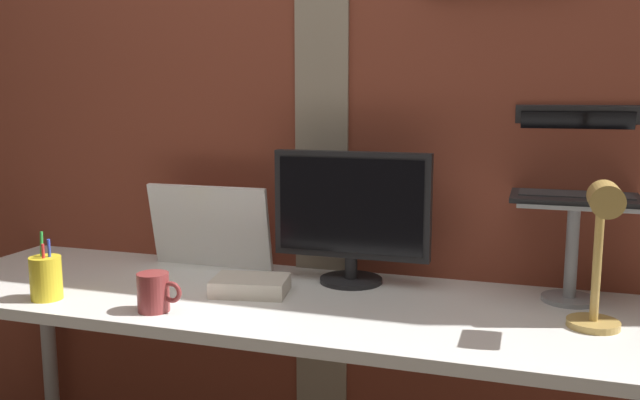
{
  "coord_description": "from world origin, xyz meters",
  "views": [
    {
      "loc": [
        0.55,
        -1.55,
        1.28
      ],
      "look_at": [
        -0.0,
        0.15,
        1.0
      ],
      "focal_mm": 37.42,
      "sensor_mm": 36.0,
      "label": 1
    }
  ],
  "objects_px": {
    "coffee_mug": "(154,292)",
    "laptop": "(575,170)",
    "monitor": "(351,211)",
    "pen_cup": "(46,278)",
    "desk_lamp": "(601,241)",
    "whiteboard_panel": "(210,227)"
  },
  "relations": [
    {
      "from": "monitor",
      "to": "whiteboard_panel",
      "type": "bearing_deg",
      "value": 176.79
    },
    {
      "from": "laptop",
      "to": "monitor",
      "type": "bearing_deg",
      "value": -172.47
    },
    {
      "from": "monitor",
      "to": "pen_cup",
      "type": "height_order",
      "value": "monitor"
    },
    {
      "from": "desk_lamp",
      "to": "whiteboard_panel",
      "type": "bearing_deg",
      "value": 166.17
    },
    {
      "from": "pen_cup",
      "to": "monitor",
      "type": "bearing_deg",
      "value": 29.08
    },
    {
      "from": "whiteboard_panel",
      "to": "pen_cup",
      "type": "relative_size",
      "value": 2.21
    },
    {
      "from": "coffee_mug",
      "to": "pen_cup",
      "type": "bearing_deg",
      "value": -180.0
    },
    {
      "from": "desk_lamp",
      "to": "pen_cup",
      "type": "relative_size",
      "value": 1.95
    },
    {
      "from": "laptop",
      "to": "whiteboard_panel",
      "type": "height_order",
      "value": "laptop"
    },
    {
      "from": "whiteboard_panel",
      "to": "desk_lamp",
      "type": "bearing_deg",
      "value": -13.83
    },
    {
      "from": "whiteboard_panel",
      "to": "coffee_mug",
      "type": "distance_m",
      "value": 0.44
    },
    {
      "from": "laptop",
      "to": "whiteboard_panel",
      "type": "distance_m",
      "value": 1.07
    },
    {
      "from": "whiteboard_panel",
      "to": "desk_lamp",
      "type": "xyz_separation_m",
      "value": [
        1.1,
        -0.27,
        0.09
      ]
    },
    {
      "from": "pen_cup",
      "to": "coffee_mug",
      "type": "height_order",
      "value": "pen_cup"
    },
    {
      "from": "whiteboard_panel",
      "to": "pen_cup",
      "type": "distance_m",
      "value": 0.5
    },
    {
      "from": "monitor",
      "to": "laptop",
      "type": "distance_m",
      "value": 0.61
    },
    {
      "from": "desk_lamp",
      "to": "pen_cup",
      "type": "xyz_separation_m",
      "value": [
        -1.36,
        -0.16,
        -0.16
      ]
    },
    {
      "from": "coffee_mug",
      "to": "laptop",
      "type": "bearing_deg",
      "value": 25.91
    },
    {
      "from": "coffee_mug",
      "to": "desk_lamp",
      "type": "bearing_deg",
      "value": 8.67
    },
    {
      "from": "pen_cup",
      "to": "coffee_mug",
      "type": "relative_size",
      "value": 1.52
    },
    {
      "from": "laptop",
      "to": "coffee_mug",
      "type": "relative_size",
      "value": 2.68
    },
    {
      "from": "laptop",
      "to": "pen_cup",
      "type": "bearing_deg",
      "value": -159.93
    }
  ]
}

